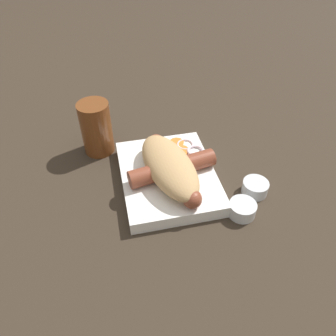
% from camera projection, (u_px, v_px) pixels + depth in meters
% --- Properties ---
extents(ground_plane, '(3.00, 3.00, 0.00)m').
position_uv_depth(ground_plane, '(168.00, 181.00, 0.64)').
color(ground_plane, '#33281E').
extents(food_tray, '(0.22, 0.18, 0.03)m').
position_uv_depth(food_tray, '(168.00, 177.00, 0.63)').
color(food_tray, white).
rests_on(food_tray, ground_plane).
extents(bread_roll, '(0.20, 0.11, 0.05)m').
position_uv_depth(bread_roll, '(168.00, 166.00, 0.60)').
color(bread_roll, tan).
rests_on(bread_roll, food_tray).
extents(sausage, '(0.20, 0.17, 0.03)m').
position_uv_depth(sausage, '(172.00, 168.00, 0.60)').
color(sausage, brown).
rests_on(sausage, food_tray).
extents(pickled_veggies, '(0.08, 0.07, 0.01)m').
position_uv_depth(pickled_veggies, '(186.00, 149.00, 0.67)').
color(pickled_veggies, orange).
rests_on(pickled_veggies, food_tray).
extents(condiment_cup_near, '(0.05, 0.05, 0.03)m').
position_uv_depth(condiment_cup_near, '(242.00, 210.00, 0.57)').
color(condiment_cup_near, silver).
rests_on(condiment_cup_near, ground_plane).
extents(condiment_cup_far, '(0.05, 0.05, 0.03)m').
position_uv_depth(condiment_cup_far, '(255.00, 188.00, 0.61)').
color(condiment_cup_far, silver).
rests_on(condiment_cup_far, ground_plane).
extents(drink_glass, '(0.06, 0.06, 0.11)m').
position_uv_depth(drink_glass, '(96.00, 128.00, 0.67)').
color(drink_glass, brown).
rests_on(drink_glass, ground_plane).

